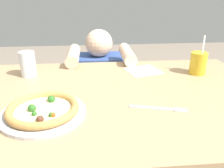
# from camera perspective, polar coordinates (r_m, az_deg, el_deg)

# --- Properties ---
(dining_table) EXTENTS (1.28, 0.84, 0.75)m
(dining_table) POSITION_cam_1_polar(r_m,az_deg,el_deg) (0.99, 1.51, -8.16)
(dining_table) COLOR tan
(dining_table) RESTS_ON ground
(pizza_near) EXTENTS (0.29, 0.29, 0.04)m
(pizza_near) POSITION_cam_1_polar(r_m,az_deg,el_deg) (0.81, -16.65, -6.28)
(pizza_near) COLOR #B7B7BC
(pizza_near) RESTS_ON dining_table
(drink_cup_colored) EXTENTS (0.08, 0.08, 0.19)m
(drink_cup_colored) POSITION_cam_1_polar(r_m,az_deg,el_deg) (1.21, 20.53, 4.88)
(drink_cup_colored) COLOR gold
(drink_cup_colored) RESTS_ON dining_table
(water_cup_clear) EXTENTS (0.07, 0.07, 0.12)m
(water_cup_clear) POSITION_cam_1_polar(r_m,az_deg,el_deg) (1.17, -20.08, 4.75)
(water_cup_clear) COLOR silver
(water_cup_clear) RESTS_ON dining_table
(paper_napkin) EXTENTS (0.19, 0.18, 0.00)m
(paper_napkin) POSITION_cam_1_polar(r_m,az_deg,el_deg) (1.19, 7.66, 3.28)
(paper_napkin) COLOR white
(paper_napkin) RESTS_ON dining_table
(fork) EXTENTS (0.20, 0.07, 0.00)m
(fork) POSITION_cam_1_polar(r_m,az_deg,el_deg) (0.84, 11.97, -5.96)
(fork) COLOR silver
(fork) RESTS_ON dining_table
(diner_seated) EXTENTS (0.38, 0.51, 0.89)m
(diner_seated) POSITION_cam_1_polar(r_m,az_deg,el_deg) (1.68, -2.95, -2.87)
(diner_seated) COLOR #333847
(diner_seated) RESTS_ON ground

